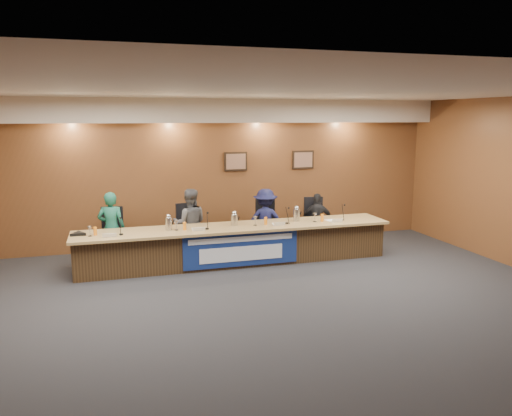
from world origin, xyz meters
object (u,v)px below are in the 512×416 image
(panelist_a, at_px, (111,228))
(office_chair_a, at_px, (112,238))
(office_chair_b, at_px, (189,233))
(office_chair_c, at_px, (264,229))
(banner, at_px, (241,249))
(carafe_right, at_px, (296,215))
(panelist_d, at_px, (317,221))
(carafe_left, at_px, (169,224))
(speakerphone, at_px, (78,234))
(panelist_c, at_px, (265,221))
(carafe_mid, at_px, (234,220))
(dais_body, at_px, (236,246))
(office_chair_d, at_px, (315,225))
(panelist_b, at_px, (190,223))

(panelist_a, distance_m, office_chair_a, 0.25)
(office_chair_b, bearing_deg, office_chair_c, -7.36)
(panelist_a, bearing_deg, banner, 167.40)
(office_chair_c, bearing_deg, carafe_right, -31.18)
(panelist_d, xyz_separation_m, office_chair_c, (-1.19, 0.10, -0.12))
(carafe_left, height_order, speakerphone, carafe_left)
(panelist_d, bearing_deg, office_chair_a, 19.48)
(panelist_c, xyz_separation_m, carafe_mid, (-0.83, -0.62, 0.19))
(banner, xyz_separation_m, office_chair_b, (-0.79, 1.15, 0.10))
(carafe_left, height_order, carafe_mid, carafe_left)
(banner, bearing_deg, dais_body, 90.00)
(office_chair_b, bearing_deg, speakerphone, -168.22)
(office_chair_b, relative_size, speakerphone, 1.50)
(office_chair_d, relative_size, carafe_left, 1.99)
(banner, height_order, speakerphone, speakerphone)
(dais_body, distance_m, office_chair_a, 2.43)
(speakerphone, bearing_deg, panelist_b, 16.67)
(carafe_left, xyz_separation_m, carafe_mid, (1.27, 0.07, -0.01))
(banner, height_order, panelist_c, panelist_c)
(panelist_b, bearing_deg, panelist_d, -171.43)
(office_chair_c, bearing_deg, carafe_mid, -115.00)
(panelist_c, xyz_separation_m, panelist_d, (1.19, 0.00, -0.07))
(panelist_a, height_order, office_chair_a, panelist_a)
(carafe_mid, bearing_deg, carafe_right, 1.52)
(dais_body, height_order, panelist_b, panelist_b)
(panelist_d, bearing_deg, panelist_c, 20.81)
(carafe_right, bearing_deg, speakerphone, -179.39)
(office_chair_d, bearing_deg, office_chair_b, -171.23)
(dais_body, distance_m, banner, 0.42)
(panelist_c, xyz_separation_m, office_chair_d, (1.19, 0.10, -0.19))
(panelist_a, relative_size, speakerphone, 4.43)
(panelist_c, bearing_deg, carafe_right, 144.06)
(dais_body, height_order, panelist_a, panelist_a)
(office_chair_a, bearing_deg, carafe_right, -4.15)
(carafe_mid, bearing_deg, carafe_left, -176.74)
(office_chair_d, bearing_deg, banner, -141.12)
(carafe_mid, xyz_separation_m, carafe_right, (1.30, 0.03, 0.02))
(panelist_c, bearing_deg, office_chair_a, 13.10)
(panelist_d, xyz_separation_m, carafe_mid, (-2.01, -0.62, 0.26))
(panelist_d, relative_size, office_chair_c, 2.49)
(banner, height_order, office_chair_c, banner)
(panelist_a, distance_m, carafe_right, 3.64)
(panelist_b, height_order, carafe_right, panelist_b)
(office_chair_c, bearing_deg, speakerphone, -144.79)
(carafe_right, bearing_deg, banner, -159.73)
(panelist_b, bearing_deg, office_chair_d, -169.37)
(panelist_a, bearing_deg, panelist_b, -168.17)
(office_chair_b, height_order, carafe_left, carafe_left)
(panelist_b, height_order, office_chair_a, panelist_b)
(speakerphone, bearing_deg, carafe_mid, 0.20)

